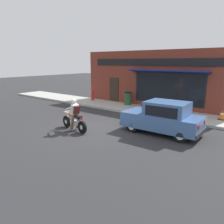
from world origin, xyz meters
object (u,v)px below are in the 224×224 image
object	(u,v)px
fire_hydrant	(93,95)
trash_bin	(128,98)
motorcycle_with_rider	(74,117)
car_hatchback	(163,118)
traffic_cone	(222,115)

from	to	relation	value
fire_hydrant	trash_bin	bearing A→B (deg)	-86.32
motorcycle_with_rider	trash_bin	distance (m)	6.82
car_hatchback	trash_bin	distance (m)	6.63
trash_bin	motorcycle_with_rider	bearing A→B (deg)	-169.35
motorcycle_with_rider	fire_hydrant	bearing A→B (deg)	36.24
motorcycle_with_rider	traffic_cone	distance (m)	8.33
trash_bin	fire_hydrant	distance (m)	3.49
motorcycle_with_rider	fire_hydrant	distance (m)	8.03
trash_bin	fire_hydrant	xyz separation A→B (m)	(-0.22, 3.49, -0.06)
motorcycle_with_rider	traffic_cone	size ratio (longest dim) A/B	3.35
motorcycle_with_rider	fire_hydrant	world-z (taller)	motorcycle_with_rider
motorcycle_with_rider	car_hatchback	distance (m)	4.36
car_hatchback	motorcycle_with_rider	bearing A→B (deg)	121.82
motorcycle_with_rider	trash_bin	size ratio (longest dim) A/B	2.05
motorcycle_with_rider	traffic_cone	world-z (taller)	motorcycle_with_rider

